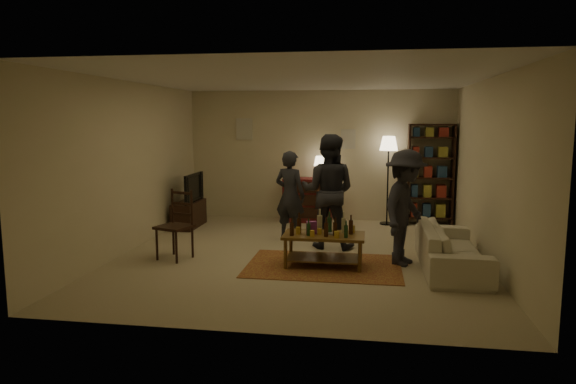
% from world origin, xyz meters
% --- Properties ---
extents(floor, '(6.00, 6.00, 0.00)m').
position_xyz_m(floor, '(0.00, 0.00, 0.00)').
color(floor, '#C6B793').
rests_on(floor, ground).
extents(room_shell, '(6.00, 6.00, 6.00)m').
position_xyz_m(room_shell, '(-0.65, 2.98, 1.81)').
color(room_shell, beige).
rests_on(room_shell, ground).
extents(rug, '(2.20, 1.50, 0.01)m').
position_xyz_m(rug, '(0.42, -0.55, 0.01)').
color(rug, maroon).
rests_on(rug, ground).
extents(coffee_table, '(1.16, 0.63, 0.81)m').
position_xyz_m(coffee_table, '(0.41, -0.55, 0.41)').
color(coffee_table, brown).
rests_on(coffee_table, ground).
extents(dining_chair, '(0.59, 0.59, 1.06)m').
position_xyz_m(dining_chair, '(-1.82, -0.44, 0.56)').
color(dining_chair, black).
rests_on(dining_chair, ground).
extents(tv_stand, '(0.40, 1.00, 1.06)m').
position_xyz_m(tv_stand, '(-2.44, 1.80, 0.38)').
color(tv_stand, black).
rests_on(tv_stand, ground).
extents(dresser, '(1.00, 0.50, 1.36)m').
position_xyz_m(dresser, '(-0.19, 2.71, 0.48)').
color(dresser, maroon).
rests_on(dresser, ground).
extents(bookshelf, '(0.90, 0.34, 2.02)m').
position_xyz_m(bookshelf, '(2.25, 2.78, 1.03)').
color(bookshelf, black).
rests_on(bookshelf, ground).
extents(floor_lamp, '(0.36, 0.36, 1.77)m').
position_xyz_m(floor_lamp, '(1.41, 2.65, 1.51)').
color(floor_lamp, black).
rests_on(floor_lamp, ground).
extents(sofa, '(0.81, 2.08, 0.61)m').
position_xyz_m(sofa, '(2.20, -0.40, 0.30)').
color(sofa, beige).
rests_on(sofa, ground).
extents(person_left, '(0.67, 0.55, 1.56)m').
position_xyz_m(person_left, '(-0.32, 1.07, 0.78)').
color(person_left, '#23242B').
rests_on(person_left, ground).
extents(person_right, '(0.98, 0.81, 1.87)m').
position_xyz_m(person_right, '(0.38, 0.58, 0.93)').
color(person_right, '#26272E').
rests_on(person_right, ground).
extents(person_by_sofa, '(1.01, 1.24, 1.68)m').
position_xyz_m(person_by_sofa, '(1.56, -0.26, 0.84)').
color(person_by_sofa, '#25242C').
rests_on(person_by_sofa, ground).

